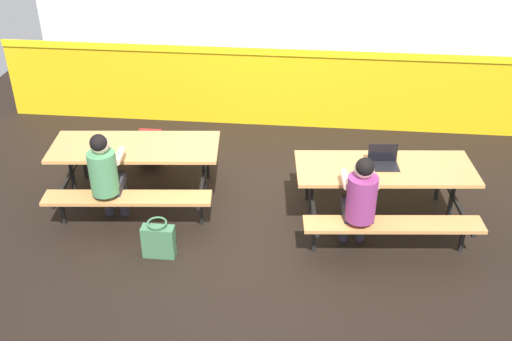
{
  "coord_description": "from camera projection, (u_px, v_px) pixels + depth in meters",
  "views": [
    {
      "loc": [
        0.6,
        -5.69,
        4.0
      ],
      "look_at": [
        0.0,
        0.14,
        0.55
      ],
      "focal_mm": 42.07,
      "sensor_mm": 36.0,
      "label": 1
    }
  ],
  "objects": [
    {
      "name": "accent_backdrop",
      "position": [
        273.0,
        44.0,
        8.47
      ],
      "size": [
        8.0,
        0.14,
        2.6
      ],
      "color": "yellow",
      "rests_on": "ground"
    },
    {
      "name": "ground_plane",
      "position": [
        255.0,
        218.0,
        6.96
      ],
      "size": [
        10.0,
        10.0,
        0.02
      ],
      "primitive_type": "cube",
      "color": "black"
    },
    {
      "name": "picnic_table_right",
      "position": [
        384.0,
        180.0,
        6.57
      ],
      "size": [
        1.99,
        1.73,
        0.74
      ],
      "color": "tan",
      "rests_on": "ground"
    },
    {
      "name": "backpack_dark",
      "position": [
        151.0,
        147.0,
        8.0
      ],
      "size": [
        0.3,
        0.22,
        0.44
      ],
      "color": "maroon",
      "rests_on": "ground"
    },
    {
      "name": "tote_bag_bright",
      "position": [
        159.0,
        241.0,
        6.26
      ],
      "size": [
        0.34,
        0.21,
        0.43
      ],
      "color": "#3F724C",
      "rests_on": "ground"
    },
    {
      "name": "student_nearer",
      "position": [
        105.0,
        173.0,
        6.45
      ],
      "size": [
        0.39,
        0.54,
        1.21
      ],
      "color": "#2D2D38",
      "rests_on": "ground"
    },
    {
      "name": "laptop_dark",
      "position": [
        383.0,
        162.0,
        6.5
      ],
      "size": [
        0.34,
        0.25,
        0.22
      ],
      "color": "black",
      "rests_on": "picnic_table_right"
    },
    {
      "name": "student_further",
      "position": [
        360.0,
        198.0,
        6.03
      ],
      "size": [
        0.39,
        0.54,
        1.21
      ],
      "color": "#2D2D38",
      "rests_on": "ground"
    },
    {
      "name": "picnic_table_left",
      "position": [
        136.0,
        158.0,
        7.0
      ],
      "size": [
        1.99,
        1.73,
        0.74
      ],
      "color": "tan",
      "rests_on": "ground"
    }
  ]
}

